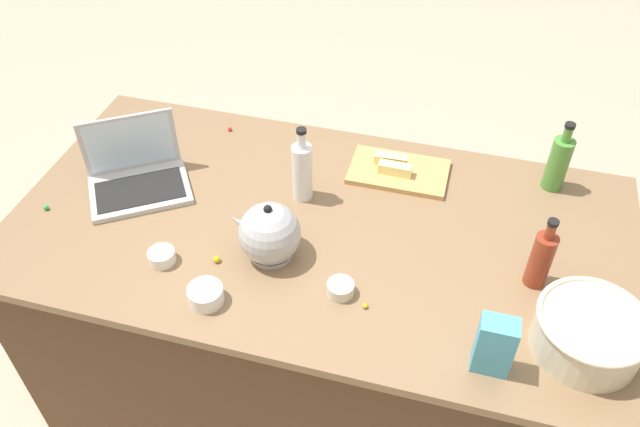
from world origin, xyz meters
The scene contains 22 objects.
ground_plane centered at (0.00, 0.00, 0.00)m, with size 12.00×12.00×0.00m, color #B7A88E.
island_counter centered at (0.00, 0.00, 0.45)m, with size 1.89×0.99×0.90m.
laptop centered at (0.62, -0.03, 0.95)m, with size 0.38×0.36×0.22m.
mixing_bowl_large centered at (-0.76, 0.25, 0.96)m, with size 0.28×0.28×0.12m.
bottle_vinegar centered at (0.09, -0.12, 1.00)m, with size 0.06×0.06×0.26m.
bottle_soy centered at (-0.63, 0.06, 0.99)m, with size 0.06×0.06×0.23m.
bottle_olive centered at (-0.67, -0.38, 1.00)m, with size 0.07×0.07×0.24m.
kettle centered at (0.11, 0.15, 0.98)m, with size 0.21×0.18×0.20m.
cutting_board centered at (-0.19, -0.31, 0.91)m, with size 0.32×0.20×0.02m, color tan.
butter_stick_left centered at (-0.15, -0.33, 0.94)m, with size 0.11×0.04×0.04m, color #F4E58C.
butter_stick_right centered at (-0.18, -0.29, 0.94)m, with size 0.11×0.04×0.04m, color #F4E58C.
ramekin_small centered at (-0.12, 0.24, 0.92)m, with size 0.07×0.07×0.04m, color beige.
ramekin_medium centered at (0.22, 0.36, 0.92)m, with size 0.10×0.10×0.05m, color white.
ramekin_wide centered at (0.40, 0.26, 0.92)m, with size 0.08×0.08×0.04m, color white.
candy_bag centered at (-0.53, 0.37, 0.99)m, with size 0.09×0.06×0.17m, color #4CA5CC.
candy_0 centered at (-0.86, 0.27, 0.91)m, with size 0.02×0.02×0.02m, color orange.
candy_1 centered at (0.44, -0.39, 0.91)m, with size 0.01×0.01×0.01m, color red.
candy_2 centered at (0.25, 0.22, 0.91)m, with size 0.02×0.02×0.02m, color yellow.
candy_3 centered at (0.80, -0.13, 0.91)m, with size 0.02×0.02×0.02m, color orange.
candy_4 centered at (0.84, 0.16, 0.91)m, with size 0.02×0.02×0.02m, color green.
candy_5 centered at (-0.20, 0.27, 0.91)m, with size 0.01×0.01×0.01m, color yellow.
candy_6 centered at (0.11, 0.00, 0.91)m, with size 0.02×0.02×0.02m, color blue.
Camera 1 is at (-0.37, 1.34, 2.25)m, focal length 35.88 mm.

